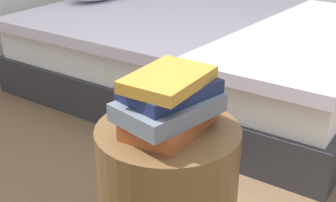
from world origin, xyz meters
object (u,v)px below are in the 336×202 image
(bed, at_px, (201,52))
(book_ochre, at_px, (168,79))
(side_table, at_px, (168,201))
(book_rust, at_px, (169,122))
(book_navy, at_px, (170,90))
(book_slate, at_px, (169,107))

(bed, bearing_deg, book_ochre, -153.37)
(side_table, xyz_separation_m, book_ochre, (-0.01, -0.01, 0.41))
(book_rust, relative_size, book_navy, 1.04)
(book_rust, xyz_separation_m, book_slate, (-0.01, -0.00, 0.05))
(bed, height_order, book_slate, bed)
(side_table, height_order, book_slate, book_slate)
(book_navy, xyz_separation_m, book_ochre, (-0.01, -0.01, 0.04))
(book_navy, bearing_deg, side_table, -169.84)
(side_table, distance_m, book_slate, 0.33)
(book_rust, xyz_separation_m, book_ochre, (-0.00, 0.00, 0.13))
(bed, bearing_deg, side_table, -153.46)
(bed, height_order, side_table, bed)
(bed, relative_size, book_slate, 7.46)
(book_slate, height_order, book_navy, book_navy)
(bed, height_order, book_ochre, book_ochre)
(book_rust, bearing_deg, book_ochre, 142.28)
(book_rust, relative_size, book_slate, 0.95)
(bed, xyz_separation_m, book_ochre, (-1.32, -0.78, 0.43))
(bed, xyz_separation_m, book_rust, (-1.31, -0.78, 0.30))
(side_table, distance_m, book_navy, 0.37)
(book_slate, xyz_separation_m, book_navy, (0.02, 0.01, 0.04))
(bed, bearing_deg, book_navy, -153.30)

